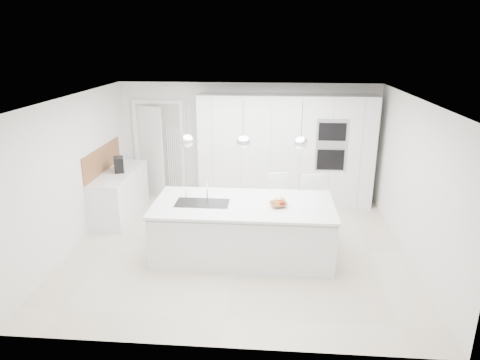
# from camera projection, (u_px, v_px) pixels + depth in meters

# --- Properties ---
(floor) EXTENTS (5.50, 5.50, 0.00)m
(floor) POSITION_uv_depth(u_px,v_px,m) (239.00, 247.00, 7.26)
(floor) COLOR beige
(floor) RESTS_ON ground
(wall_back) EXTENTS (5.50, 0.00, 5.50)m
(wall_back) POSITION_uv_depth(u_px,v_px,m) (248.00, 142.00, 9.23)
(wall_back) COLOR silver
(wall_back) RESTS_ON ground
(wall_left) EXTENTS (0.00, 5.00, 5.00)m
(wall_left) POSITION_uv_depth(u_px,v_px,m) (73.00, 173.00, 7.07)
(wall_left) COLOR silver
(wall_left) RESTS_ON ground
(ceiling) EXTENTS (5.50, 5.50, 0.00)m
(ceiling) POSITION_uv_depth(u_px,v_px,m) (238.00, 99.00, 6.47)
(ceiling) COLOR white
(ceiling) RESTS_ON wall_back
(tall_cabinets) EXTENTS (3.60, 0.60, 2.30)m
(tall_cabinets) POSITION_uv_depth(u_px,v_px,m) (285.00, 150.00, 8.92)
(tall_cabinets) COLOR white
(tall_cabinets) RESTS_ON floor
(oven_stack) EXTENTS (0.62, 0.04, 1.05)m
(oven_stack) POSITION_uv_depth(u_px,v_px,m) (331.00, 145.00, 8.50)
(oven_stack) COLOR #A5A5A8
(oven_stack) RESTS_ON tall_cabinets
(doorway_frame) EXTENTS (1.11, 0.08, 2.13)m
(doorway_frame) POSITION_uv_depth(u_px,v_px,m) (160.00, 150.00, 9.42)
(doorway_frame) COLOR white
(doorway_frame) RESTS_ON floor
(hallway_door) EXTENTS (0.76, 0.38, 2.00)m
(hallway_door) POSITION_uv_depth(u_px,v_px,m) (148.00, 151.00, 9.40)
(hallway_door) COLOR white
(hallway_door) RESTS_ON floor
(radiator) EXTENTS (0.32, 0.04, 1.40)m
(radiator) POSITION_uv_depth(u_px,v_px,m) (174.00, 158.00, 9.44)
(radiator) COLOR white
(radiator) RESTS_ON floor
(left_base_cabinets) EXTENTS (0.60, 1.80, 0.86)m
(left_base_cabinets) POSITION_uv_depth(u_px,v_px,m) (120.00, 195.00, 8.45)
(left_base_cabinets) COLOR white
(left_base_cabinets) RESTS_ON floor
(left_worktop) EXTENTS (0.62, 1.82, 0.04)m
(left_worktop) POSITION_uv_depth(u_px,v_px,m) (118.00, 173.00, 8.30)
(left_worktop) COLOR white
(left_worktop) RESTS_ON left_base_cabinets
(oak_backsplash) EXTENTS (0.02, 1.80, 0.50)m
(oak_backsplash) POSITION_uv_depth(u_px,v_px,m) (102.00, 159.00, 8.24)
(oak_backsplash) COLOR #8E5D38
(oak_backsplash) RESTS_ON wall_left
(island_base) EXTENTS (2.80, 1.20, 0.86)m
(island_base) POSITION_uv_depth(u_px,v_px,m) (243.00, 232.00, 6.83)
(island_base) COLOR white
(island_base) RESTS_ON floor
(island_worktop) EXTENTS (2.84, 1.40, 0.04)m
(island_worktop) POSITION_uv_depth(u_px,v_px,m) (244.00, 204.00, 6.74)
(island_worktop) COLOR white
(island_worktop) RESTS_ON island_base
(island_sink) EXTENTS (0.84, 0.44, 0.18)m
(island_sink) POSITION_uv_depth(u_px,v_px,m) (202.00, 208.00, 6.76)
(island_sink) COLOR #3F3F42
(island_sink) RESTS_ON island_worktop
(island_tap) EXTENTS (0.02, 0.02, 0.30)m
(island_tap) POSITION_uv_depth(u_px,v_px,m) (207.00, 190.00, 6.87)
(island_tap) COLOR white
(island_tap) RESTS_ON island_worktop
(pendant_left) EXTENTS (0.20, 0.20, 0.20)m
(pendant_left) POSITION_uv_depth(u_px,v_px,m) (187.00, 141.00, 6.44)
(pendant_left) COLOR white
(pendant_left) RESTS_ON ceiling
(pendant_mid) EXTENTS (0.20, 0.20, 0.20)m
(pendant_mid) POSITION_uv_depth(u_px,v_px,m) (243.00, 142.00, 6.37)
(pendant_mid) COLOR white
(pendant_mid) RESTS_ON ceiling
(pendant_right) EXTENTS (0.20, 0.20, 0.20)m
(pendant_right) POSITION_uv_depth(u_px,v_px,m) (301.00, 143.00, 6.31)
(pendant_right) COLOR white
(pendant_right) RESTS_ON ceiling
(fruit_bowl) EXTENTS (0.33, 0.33, 0.07)m
(fruit_bowl) POSITION_uv_depth(u_px,v_px,m) (278.00, 204.00, 6.59)
(fruit_bowl) COLOR #8E5D38
(fruit_bowl) RESTS_ON island_worktop
(espresso_machine) EXTENTS (0.26, 0.32, 0.29)m
(espresso_machine) POSITION_uv_depth(u_px,v_px,m) (119.00, 165.00, 8.27)
(espresso_machine) COLOR black
(espresso_machine) RESTS_ON left_worktop
(bar_stool_left) EXTENTS (0.46, 0.57, 1.09)m
(bar_stool_left) POSITION_uv_depth(u_px,v_px,m) (278.00, 205.00, 7.63)
(bar_stool_left) COLOR white
(bar_stool_left) RESTS_ON floor
(bar_stool_right) EXTENTS (0.45, 0.56, 1.09)m
(bar_stool_right) POSITION_uv_depth(u_px,v_px,m) (311.00, 207.00, 7.52)
(bar_stool_right) COLOR white
(bar_stool_right) RESTS_ON floor
(apple_a) EXTENTS (0.07, 0.07, 0.07)m
(apple_a) POSITION_uv_depth(u_px,v_px,m) (282.00, 203.00, 6.57)
(apple_a) COLOR red
(apple_a) RESTS_ON fruit_bowl
(apple_b) EXTENTS (0.07, 0.07, 0.07)m
(apple_b) POSITION_uv_depth(u_px,v_px,m) (281.00, 201.00, 6.62)
(apple_b) COLOR red
(apple_b) RESTS_ON fruit_bowl
(banana_bunch) EXTENTS (0.22, 0.16, 0.20)m
(banana_bunch) POSITION_uv_depth(u_px,v_px,m) (279.00, 200.00, 6.56)
(banana_bunch) COLOR yellow
(banana_bunch) RESTS_ON fruit_bowl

